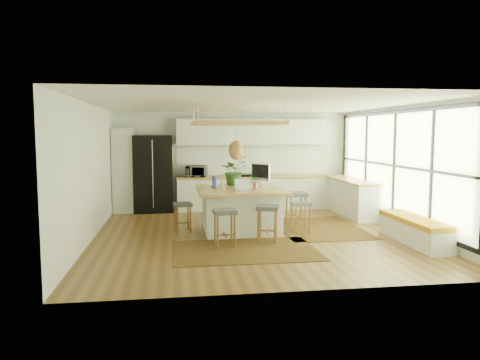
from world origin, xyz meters
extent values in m
plane|color=#573918|center=(0.00, 0.00, 0.00)|extent=(7.00, 7.00, 0.00)
plane|color=white|center=(0.00, 0.00, 2.70)|extent=(7.00, 7.00, 0.00)
plane|color=silver|center=(0.00, 3.50, 1.35)|extent=(6.50, 0.00, 6.50)
plane|color=silver|center=(0.00, -3.50, 1.35)|extent=(6.50, 0.00, 6.50)
plane|color=silver|center=(-3.25, 0.00, 1.35)|extent=(0.00, 7.00, 7.00)
plane|color=silver|center=(3.25, 0.00, 1.35)|extent=(0.00, 7.00, 7.00)
cube|color=silver|center=(-2.95, 3.18, 1.12)|extent=(0.55, 0.60, 2.25)
cube|color=silver|center=(0.55, 3.18, 0.44)|extent=(4.20, 0.60, 0.88)
cube|color=olive|center=(0.55, 3.18, 0.90)|extent=(4.24, 0.64, 0.05)
cube|color=white|center=(0.55, 3.48, 1.35)|extent=(4.20, 0.02, 0.80)
cube|color=silver|center=(0.55, 3.32, 2.15)|extent=(4.20, 0.34, 0.70)
cube|color=silver|center=(2.93, 2.00, 0.44)|extent=(0.60, 2.50, 0.88)
cube|color=olive|center=(2.93, 2.00, 0.90)|extent=(0.64, 2.54, 0.05)
cube|color=black|center=(-0.37, -1.29, 0.01)|extent=(2.60, 1.80, 0.01)
cube|color=black|center=(1.56, 0.43, 0.01)|extent=(1.80, 2.60, 0.01)
imported|color=#A5A5AA|center=(-1.01, 3.17, 1.12)|extent=(0.61, 0.40, 0.38)
imported|color=#1E4C19|center=(-0.27, 1.02, 1.20)|extent=(0.90, 0.91, 0.53)
imported|color=white|center=(-0.74, 0.76, 0.95)|extent=(0.21, 0.21, 0.05)
cylinder|color=#2D31B7|center=(-0.76, 0.52, 1.03)|extent=(0.07, 0.07, 0.19)
cylinder|color=silver|center=(-0.61, 0.27, 1.03)|extent=(0.07, 0.07, 0.19)
cylinder|color=#9B3343|center=(0.04, 0.12, 1.03)|extent=(0.07, 0.07, 0.19)
cylinder|color=white|center=(0.14, 0.47, 1.03)|extent=(0.07, 0.07, 0.19)
camera|label=1|loc=(-1.61, -9.28, 2.11)|focal=34.21mm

